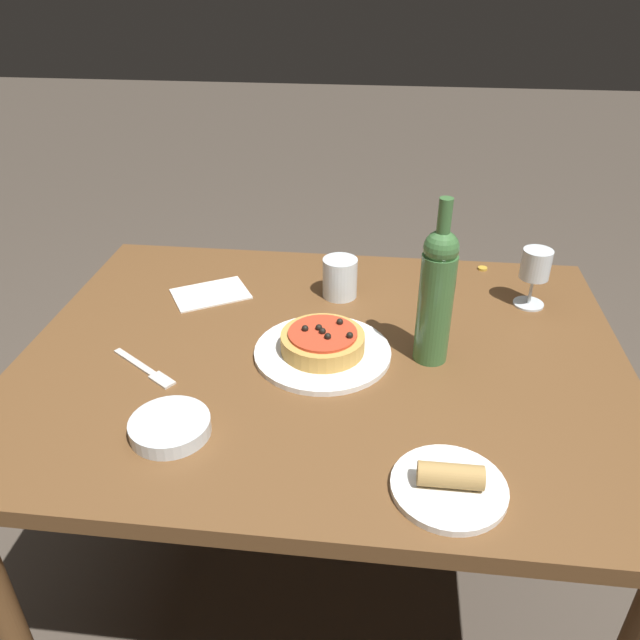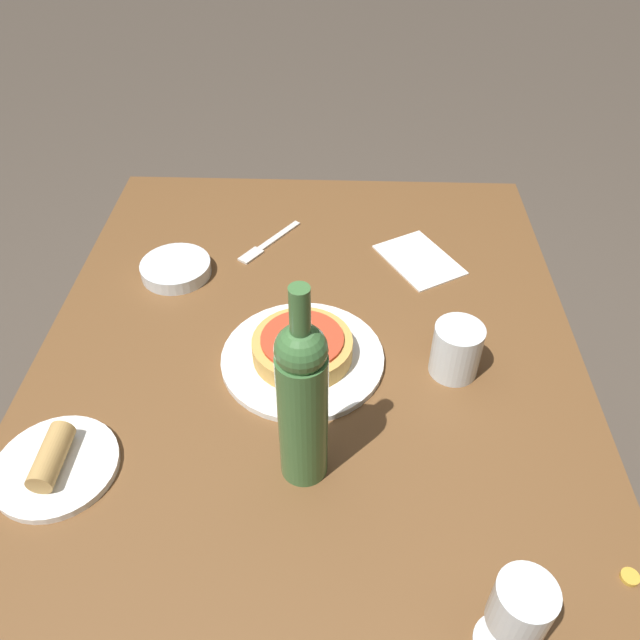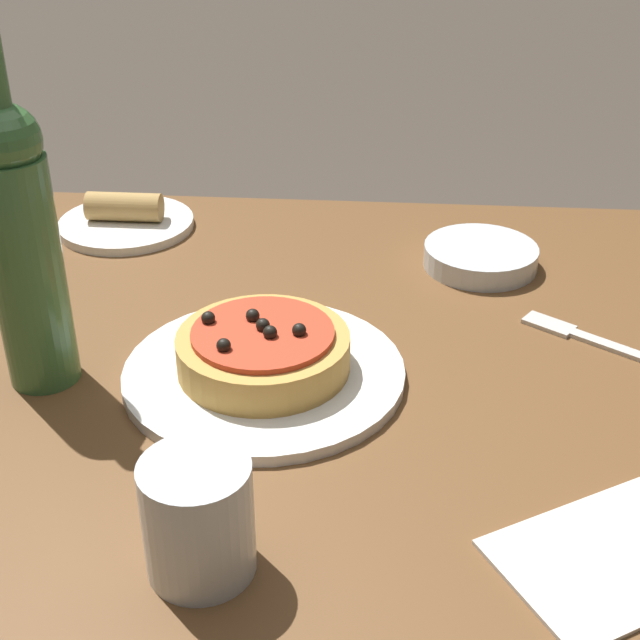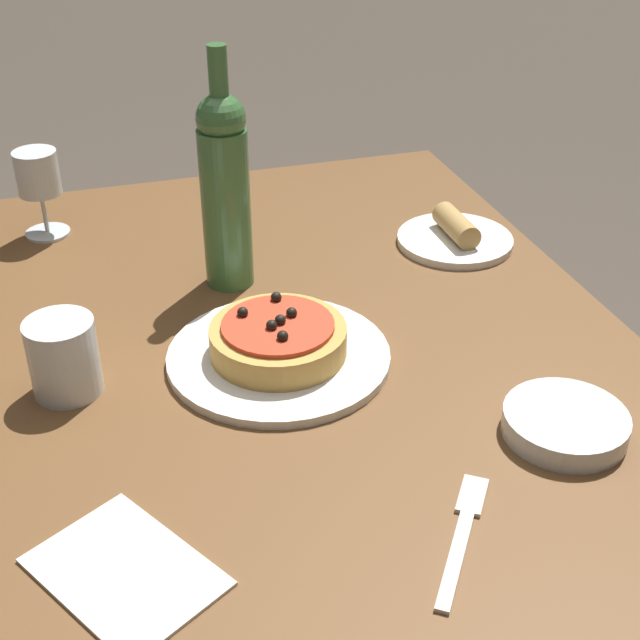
{
  "view_description": "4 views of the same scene",
  "coord_description": "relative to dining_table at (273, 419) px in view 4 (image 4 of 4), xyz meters",
  "views": [
    {
      "loc": [
        0.12,
        -1.07,
        1.48
      ],
      "look_at": [
        -0.01,
        0.03,
        0.81
      ],
      "focal_mm": 35.0,
      "sensor_mm": 36.0,
      "label": 1
    },
    {
      "loc": [
        0.75,
        0.05,
        1.53
      ],
      "look_at": [
        -0.05,
        0.02,
        0.8
      ],
      "focal_mm": 35.0,
      "sensor_mm": 36.0,
      "label": 2
    },
    {
      "loc": [
        -0.11,
        0.73,
        1.25
      ],
      "look_at": [
        -0.05,
        -0.03,
        0.81
      ],
      "focal_mm": 50.0,
      "sensor_mm": 36.0,
      "label": 3
    },
    {
      "loc": [
        -0.91,
        0.21,
        1.39
      ],
      "look_at": [
        -0.06,
        -0.05,
        0.84
      ],
      "focal_mm": 50.0,
      "sensor_mm": 36.0,
      "label": 4
    }
  ],
  "objects": [
    {
      "name": "dining_table",
      "position": [
        0.0,
        0.0,
        0.0
      ],
      "size": [
        1.25,
        0.96,
        0.75
      ],
      "color": "brown",
      "rests_on": "ground_plane"
    },
    {
      "name": "dinner_plate",
      "position": [
        0.0,
        -0.01,
        0.1
      ],
      "size": [
        0.28,
        0.28,
        0.01
      ],
      "color": "white",
      "rests_on": "dining_table"
    },
    {
      "name": "pizza",
      "position": [
        0.0,
        -0.01,
        0.12
      ],
      "size": [
        0.17,
        0.17,
        0.05
      ],
      "color": "gold",
      "rests_on": "dinner_plate"
    },
    {
      "name": "wine_glass",
      "position": [
        0.46,
        0.25,
        0.19
      ],
      "size": [
        0.07,
        0.07,
        0.14
      ],
      "color": "silver",
      "rests_on": "dining_table"
    },
    {
      "name": "wine_bottle",
      "position": [
        0.22,
        0.01,
        0.24
      ],
      "size": [
        0.07,
        0.07,
        0.34
      ],
      "color": "#3D6B38",
      "rests_on": "dining_table"
    },
    {
      "name": "water_cup",
      "position": [
        0.01,
        0.25,
        0.14
      ],
      "size": [
        0.08,
        0.08,
        0.1
      ],
      "color": "silver",
      "rests_on": "dining_table"
    },
    {
      "name": "side_bowl",
      "position": [
        -0.23,
        -0.28,
        0.11
      ],
      "size": [
        0.14,
        0.14,
        0.03
      ],
      "color": "silver",
      "rests_on": "dining_table"
    },
    {
      "name": "fork",
      "position": [
        -0.34,
        -0.11,
        0.09
      ],
      "size": [
        0.16,
        0.12,
        0.0
      ],
      "rotation": [
        0.0,
        0.0,
        -0.61
      ],
      "color": "beige",
      "rests_on": "dining_table"
    },
    {
      "name": "side_plate",
      "position": [
        0.24,
        -0.36,
        0.1
      ],
      "size": [
        0.18,
        0.18,
        0.05
      ],
      "color": "white",
      "rests_on": "dining_table"
    },
    {
      "name": "paper_napkin",
      "position": [
        -0.3,
        0.22,
        0.09
      ],
      "size": [
        0.21,
        0.19,
        0.0
      ],
      "color": "silver",
      "rests_on": "dining_table"
    }
  ]
}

